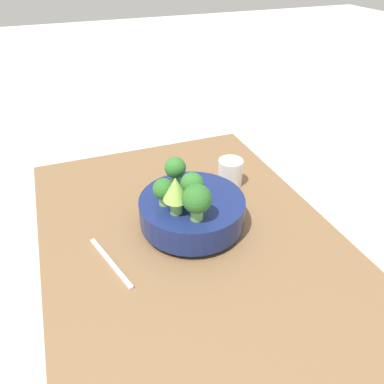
# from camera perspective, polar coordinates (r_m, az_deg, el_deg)

# --- Properties ---
(ground_plane) EXTENTS (6.00, 6.00, 0.00)m
(ground_plane) POSITION_cam_1_polar(r_m,az_deg,el_deg) (0.91, -0.50, -7.62)
(ground_plane) COLOR silver
(table) EXTENTS (0.90, 0.67, 0.03)m
(table) POSITION_cam_1_polar(r_m,az_deg,el_deg) (0.90, -0.50, -6.87)
(table) COLOR brown
(table) RESTS_ON ground_plane
(bowl) EXTENTS (0.25, 0.25, 0.08)m
(bowl) POSITION_cam_1_polar(r_m,az_deg,el_deg) (0.88, 0.00, -2.87)
(bowl) COLOR navy
(bowl) RESTS_ON table
(broccoli_floret_center) EXTENTS (0.05, 0.05, 0.07)m
(broccoli_floret_center) POSITION_cam_1_polar(r_m,az_deg,el_deg) (0.84, 0.00, 1.02)
(broccoli_floret_center) COLOR #6BA34C
(broccoli_floret_center) RESTS_ON bowl
(broccoli_floret_left) EXTENTS (0.05, 0.05, 0.08)m
(broccoli_floret_left) POSITION_cam_1_polar(r_m,az_deg,el_deg) (0.88, -2.59, 3.52)
(broccoli_floret_left) COLOR #6BA34C
(broccoli_floret_left) RESTS_ON bowl
(romanesco_piece_near) EXTENTS (0.05, 0.05, 0.09)m
(romanesco_piece_near) POSITION_cam_1_polar(r_m,az_deg,el_deg) (0.79, -2.53, 0.16)
(romanesco_piece_near) COLOR #6BA34C
(romanesco_piece_near) RESTS_ON bowl
(broccoli_floret_front) EXTENTS (0.05, 0.05, 0.06)m
(broccoli_floret_front) POSITION_cam_1_polar(r_m,az_deg,el_deg) (0.83, -4.36, 0.30)
(broccoli_floret_front) COLOR #7AB256
(broccoli_floret_front) RESTS_ON bowl
(broccoli_floret_right) EXTENTS (0.06, 0.06, 0.08)m
(broccoli_floret_right) POSITION_cam_1_polar(r_m,az_deg,el_deg) (0.77, 0.65, -1.25)
(broccoli_floret_right) COLOR #6BA34C
(broccoli_floret_right) RESTS_ON bowl
(cup) EXTENTS (0.07, 0.07, 0.08)m
(cup) POSITION_cam_1_polar(r_m,az_deg,el_deg) (1.04, 5.83, 2.98)
(cup) COLOR silver
(cup) RESTS_ON table
(fork) EXTENTS (0.17, 0.06, 0.01)m
(fork) POSITION_cam_1_polar(r_m,az_deg,el_deg) (0.83, -12.30, -10.45)
(fork) COLOR silver
(fork) RESTS_ON table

